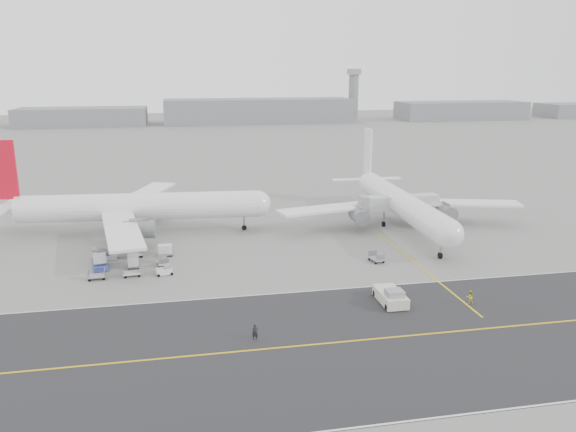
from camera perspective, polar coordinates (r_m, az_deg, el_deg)
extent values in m
plane|color=gray|center=(81.49, -5.23, -7.56)|extent=(700.00, 700.00, 0.00)
cube|color=#2C2C2F|center=(65.99, 0.85, -13.09)|extent=(220.00, 32.00, 0.02)
cube|color=gold|center=(65.98, 0.85, -13.08)|extent=(220.00, 0.30, 0.01)
cube|color=silver|center=(80.06, -1.47, -7.90)|extent=(220.00, 0.25, 0.01)
cube|color=silver|center=(52.89, 4.59, -20.88)|extent=(220.00, 0.25, 0.01)
cube|color=gold|center=(93.48, 13.12, -4.92)|extent=(0.30, 40.00, 0.01)
cylinder|color=gray|center=(356.98, 6.66, 11.88)|extent=(6.00, 6.00, 28.00)
cube|color=#97969B|center=(356.59, 6.74, 14.36)|extent=(7.00, 7.00, 3.50)
cylinder|color=white|center=(111.12, -14.80, 0.94)|extent=(45.48, 8.82, 5.18)
sphere|color=white|center=(110.01, -3.08, 1.28)|extent=(5.08, 5.08, 5.08)
cone|color=white|center=(116.98, -26.37, 0.75)|extent=(9.17, 5.36, 4.66)
cube|color=red|center=(115.86, -27.02, 4.19)|extent=(4.99, 0.90, 11.03)
cube|color=white|center=(121.40, -26.03, 1.31)|extent=(3.14, 8.44, 0.25)
cube|color=white|center=(98.44, -16.52, -1.32)|extent=(9.47, 25.38, 0.45)
cube|color=white|center=(124.59, -14.41, 2.11)|extent=(13.15, 25.27, 0.45)
cylinder|color=slate|center=(102.47, -14.85, -1.33)|extent=(5.75, 3.65, 3.21)
cylinder|color=slate|center=(120.44, -13.60, 1.11)|extent=(5.75, 3.65, 3.21)
cylinder|color=black|center=(111.11, -4.47, -1.18)|extent=(1.02, 0.58, 0.98)
cylinder|color=black|center=(109.64, -15.72, -1.92)|extent=(1.02, 0.58, 0.98)
cylinder|color=black|center=(115.54, -15.24, -1.05)|extent=(1.02, 0.58, 0.98)
cylinder|color=gray|center=(110.75, -4.48, -0.51)|extent=(0.36, 0.36, 2.72)
cylinder|color=white|center=(113.20, 11.46, 1.25)|extent=(6.15, 43.17, 4.93)
sphere|color=white|center=(94.07, 16.03, -1.77)|extent=(4.84, 4.84, 4.84)
cone|color=white|center=(133.98, 8.09, 3.62)|extent=(4.68, 8.52, 4.44)
cube|color=white|center=(133.35, 8.13, 6.55)|extent=(0.63, 4.74, 10.50)
cube|color=white|center=(133.48, 6.21, 3.70)|extent=(7.94, 2.58, 0.25)
cube|color=white|center=(136.03, 9.74, 3.78)|extent=(7.94, 2.58, 0.25)
cube|color=white|center=(110.46, 4.93, 0.83)|extent=(24.20, 10.19, 0.45)
cube|color=white|center=(119.43, 17.11, 1.28)|extent=(24.16, 11.42, 0.45)
cylinder|color=slate|center=(109.86, 7.24, 0.03)|extent=(3.21, 5.33, 3.06)
cylinder|color=slate|center=(116.13, 15.72, 0.39)|extent=(3.21, 5.33, 3.06)
cylinder|color=black|center=(97.66, 15.20, -3.89)|extent=(0.53, 1.08, 1.07)
cylinder|color=black|center=(114.75, 9.68, -0.81)|extent=(0.53, 1.08, 1.07)
cylinder|color=black|center=(116.78, 12.43, -0.68)|extent=(0.53, 1.08, 1.07)
cylinder|color=gray|center=(97.26, 15.25, -3.16)|extent=(0.36, 0.36, 2.59)
cube|color=beige|center=(78.13, 10.36, -8.07)|extent=(3.10, 6.34, 1.43)
cube|color=#97969B|center=(76.50, 10.77, -7.73)|extent=(2.26, 2.05, 0.92)
cylinder|color=gray|center=(81.61, 9.38, -7.28)|extent=(0.18, 2.65, 0.16)
cylinder|color=black|center=(75.75, 10.05, -9.14)|extent=(0.41, 0.92, 0.92)
cylinder|color=black|center=(76.68, 11.93, -8.93)|extent=(0.41, 0.92, 0.92)
cylinder|color=black|center=(79.97, 8.83, -7.77)|extent=(0.41, 0.92, 0.92)
cylinder|color=black|center=(80.84, 10.61, -7.60)|extent=(0.41, 0.92, 0.92)
cylinder|color=gray|center=(118.49, 14.54, 0.21)|extent=(1.70, 1.70, 4.26)
cube|color=#97969B|center=(118.92, 14.48, -0.61)|extent=(2.80, 2.80, 0.74)
cube|color=silver|center=(114.78, 11.28, 1.36)|extent=(16.00, 3.20, 2.77)
cube|color=#97969B|center=(112.05, 7.67, 1.19)|extent=(1.32, 3.42, 3.19)
cylinder|color=black|center=(120.46, 14.74, -0.46)|extent=(0.33, 0.64, 0.64)
imported|color=black|center=(67.11, -3.36, -11.69)|extent=(0.77, 0.56, 1.96)
imported|color=#CECD18|center=(80.40, 17.99, -7.84)|extent=(1.02, 0.84, 1.91)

